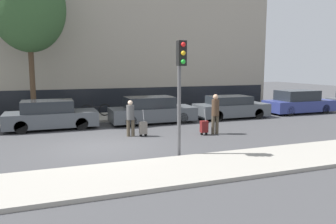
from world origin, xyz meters
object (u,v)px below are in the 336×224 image
at_px(parked_car_1, 51,116).
at_px(parked_car_3, 231,107).
at_px(trolley_right, 204,127).
at_px(trolley_left, 143,128).
at_px(traffic_light, 180,76).
at_px(bare_tree_near_crossing, 28,7).
at_px(parked_car_2, 152,111).
at_px(parked_bicycle, 96,110).
at_px(pedestrian_left, 130,116).
at_px(pedestrian_right, 215,111).
at_px(parked_car_4, 298,103).

relative_size(parked_car_1, parked_car_3, 1.00).
bearing_deg(trolley_right, trolley_left, 166.44).
distance_m(trolley_right, traffic_light, 4.53).
relative_size(trolley_left, bare_tree_near_crossing, 0.14).
relative_size(trolley_right, traffic_light, 0.31).
relative_size(parked_car_2, trolley_right, 3.87).
bearing_deg(trolley_left, parked_bicycle, 102.13).
bearing_deg(parked_car_3, bare_tree_near_crossing, 168.00).
distance_m(trolley_left, parked_bicycle, 5.93).
bearing_deg(parked_car_3, parked_car_1, 179.45).
distance_m(parked_car_3, pedestrian_left, 7.41).
bearing_deg(pedestrian_right, traffic_light, -134.32).
xyz_separation_m(trolley_right, parked_bicycle, (-3.89, 6.43, 0.11)).
xyz_separation_m(parked_car_2, traffic_light, (-1.14, -6.83, 2.09)).
relative_size(parked_car_1, parked_car_2, 0.95).
height_order(parked_car_4, trolley_left, parked_car_4).
xyz_separation_m(trolley_left, bare_tree_near_crossing, (-4.58, 5.48, 5.69)).
relative_size(parked_car_2, bare_tree_near_crossing, 0.55).
height_order(parked_car_1, trolley_right, parked_car_1).
bearing_deg(parked_car_2, parked_bicycle, 134.97).
bearing_deg(bare_tree_near_crossing, pedestrian_left, -52.30).
bearing_deg(pedestrian_right, bare_tree_near_crossing, 141.72).
xyz_separation_m(parked_car_2, parked_car_3, (4.90, 0.00, -0.04)).
bearing_deg(pedestrian_right, trolley_right, -179.94).
bearing_deg(parked_car_1, parked_car_2, -1.10).
height_order(pedestrian_left, trolley_right, pedestrian_left).
distance_m(trolley_right, parked_bicycle, 7.52).
bearing_deg(bare_tree_near_crossing, parked_car_1, -69.62).
relative_size(pedestrian_left, parked_bicycle, 0.90).
height_order(parked_car_4, pedestrian_left, pedestrian_left).
relative_size(pedestrian_left, bare_tree_near_crossing, 0.19).
bearing_deg(pedestrian_right, parked_bicycle, 124.48).
bearing_deg(traffic_light, trolley_left, 93.79).
height_order(pedestrian_right, parked_bicycle, pedestrian_right).
bearing_deg(pedestrian_right, trolley_left, 168.63).
relative_size(parked_car_1, parked_car_4, 0.96).
relative_size(parked_car_2, parked_car_4, 1.01).
height_order(parked_car_1, bare_tree_near_crossing, bare_tree_near_crossing).
bearing_deg(parked_car_2, pedestrian_right, -64.59).
xyz_separation_m(parked_car_4, trolley_right, (-8.85, -4.07, -0.31)).
bearing_deg(trolley_left, pedestrian_left, 158.23).
distance_m(parked_car_2, parked_car_4, 10.11).
bearing_deg(parked_car_4, bare_tree_near_crossing, 172.76).
relative_size(traffic_light, bare_tree_near_crossing, 0.47).
relative_size(parked_car_3, trolley_left, 3.64).
bearing_deg(pedestrian_left, parked_car_1, -21.52).
bearing_deg(parked_bicycle, parked_car_3, -19.27).
xyz_separation_m(parked_car_3, parked_bicycle, (-7.53, 2.63, -0.13)).
distance_m(parked_car_1, parked_car_4, 15.26).
xyz_separation_m(pedestrian_left, traffic_light, (0.75, -3.87, 1.86)).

